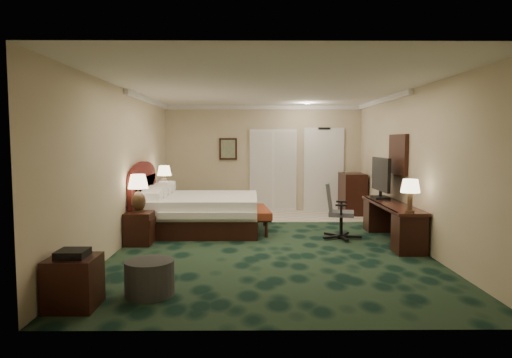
{
  "coord_description": "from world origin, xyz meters",
  "views": [
    {
      "loc": [
        -0.29,
        -7.95,
        1.79
      ],
      "look_at": [
        -0.21,
        0.6,
        1.09
      ],
      "focal_mm": 32.0,
      "sensor_mm": 36.0,
      "label": 1
    }
  ],
  "objects_px": {
    "nightstand_near": "(140,228)",
    "minibar": "(352,194)",
    "nightstand_far": "(166,207)",
    "lamp_far": "(164,179)",
    "bed": "(202,213)",
    "side_table": "(74,282)",
    "lamp_near": "(138,193)",
    "bed_bench": "(256,220)",
    "ottoman": "(150,278)",
    "desk": "(391,222)",
    "desk_chair": "(341,211)",
    "tv": "(381,178)"
  },
  "relations": [
    {
      "from": "bed",
      "to": "lamp_far",
      "type": "distance_m",
      "value": 1.54
    },
    {
      "from": "nightstand_far",
      "to": "tv",
      "type": "xyz_separation_m",
      "value": [
        4.41,
        -1.35,
        0.75
      ]
    },
    {
      "from": "side_table",
      "to": "bed",
      "type": "bearing_deg",
      "value": 77.95
    },
    {
      "from": "lamp_far",
      "to": "desk_chair",
      "type": "bearing_deg",
      "value": -27.47
    },
    {
      "from": "lamp_far",
      "to": "desk",
      "type": "xyz_separation_m",
      "value": [
        4.48,
        -2.06,
        -0.62
      ]
    },
    {
      "from": "bed",
      "to": "side_table",
      "type": "xyz_separation_m",
      "value": [
        -0.92,
        -4.3,
        -0.07
      ]
    },
    {
      "from": "lamp_far",
      "to": "ottoman",
      "type": "bearing_deg",
      "value": -81.22
    },
    {
      "from": "nightstand_far",
      "to": "minibar",
      "type": "bearing_deg",
      "value": 13.37
    },
    {
      "from": "nightstand_near",
      "to": "lamp_near",
      "type": "bearing_deg",
      "value": 116.46
    },
    {
      "from": "nightstand_far",
      "to": "lamp_far",
      "type": "height_order",
      "value": "lamp_far"
    },
    {
      "from": "desk_chair",
      "to": "minibar",
      "type": "xyz_separation_m",
      "value": [
        0.83,
        2.86,
        -0.01
      ]
    },
    {
      "from": "ottoman",
      "to": "desk",
      "type": "height_order",
      "value": "desk"
    },
    {
      "from": "bed",
      "to": "tv",
      "type": "xyz_separation_m",
      "value": [
        3.49,
        -0.37,
        0.73
      ]
    },
    {
      "from": "lamp_near",
      "to": "minibar",
      "type": "relative_size",
      "value": 0.65
    },
    {
      "from": "lamp_near",
      "to": "minibar",
      "type": "distance_m",
      "value": 5.53
    },
    {
      "from": "tv",
      "to": "bed_bench",
      "type": "bearing_deg",
      "value": 172.85
    },
    {
      "from": "bed",
      "to": "side_table",
      "type": "relative_size",
      "value": 3.98
    },
    {
      "from": "lamp_near",
      "to": "desk_chair",
      "type": "xyz_separation_m",
      "value": [
        3.63,
        0.38,
        -0.38
      ]
    },
    {
      "from": "lamp_near",
      "to": "tv",
      "type": "distance_m",
      "value": 4.55
    },
    {
      "from": "lamp_far",
      "to": "nightstand_far",
      "type": "bearing_deg",
      "value": -60.33
    },
    {
      "from": "tv",
      "to": "lamp_far",
      "type": "bearing_deg",
      "value": 161.45
    },
    {
      "from": "desk",
      "to": "desk_chair",
      "type": "relative_size",
      "value": 2.29
    },
    {
      "from": "nightstand_near",
      "to": "bed_bench",
      "type": "height_order",
      "value": "nightstand_near"
    },
    {
      "from": "nightstand_far",
      "to": "lamp_far",
      "type": "xyz_separation_m",
      "value": [
        -0.03,
        0.06,
        0.63
      ]
    },
    {
      "from": "bed_bench",
      "to": "minibar",
      "type": "xyz_separation_m",
      "value": [
        2.4,
        2.14,
        0.27
      ]
    },
    {
      "from": "bed_bench",
      "to": "side_table",
      "type": "xyz_separation_m",
      "value": [
        -2.0,
        -4.2,
        0.05
      ]
    },
    {
      "from": "bed_bench",
      "to": "ottoman",
      "type": "bearing_deg",
      "value": -114.41
    },
    {
      "from": "minibar",
      "to": "ottoman",
      "type": "bearing_deg",
      "value": -121.72
    },
    {
      "from": "lamp_far",
      "to": "minibar",
      "type": "relative_size",
      "value": 0.59
    },
    {
      "from": "bed_bench",
      "to": "desk_chair",
      "type": "distance_m",
      "value": 1.75
    },
    {
      "from": "ottoman",
      "to": "lamp_far",
      "type": "bearing_deg",
      "value": 98.78
    },
    {
      "from": "nightstand_near",
      "to": "nightstand_far",
      "type": "relative_size",
      "value": 0.86
    },
    {
      "from": "nightstand_near",
      "to": "side_table",
      "type": "height_order",
      "value": "nightstand_near"
    },
    {
      "from": "desk_chair",
      "to": "minibar",
      "type": "distance_m",
      "value": 2.98
    },
    {
      "from": "lamp_near",
      "to": "desk",
      "type": "bearing_deg",
      "value": 2.49
    },
    {
      "from": "bed",
      "to": "tv",
      "type": "distance_m",
      "value": 3.59
    },
    {
      "from": "bed_bench",
      "to": "desk",
      "type": "relative_size",
      "value": 0.58
    },
    {
      "from": "nightstand_near",
      "to": "tv",
      "type": "xyz_separation_m",
      "value": [
        4.45,
        0.88,
        0.8
      ]
    },
    {
      "from": "bed",
      "to": "nightstand_near",
      "type": "distance_m",
      "value": 1.58
    },
    {
      "from": "nightstand_near",
      "to": "lamp_near",
      "type": "distance_m",
      "value": 0.61
    },
    {
      "from": "nightstand_near",
      "to": "minibar",
      "type": "height_order",
      "value": "minibar"
    },
    {
      "from": "ottoman",
      "to": "bed",
      "type": "bearing_deg",
      "value": 87.19
    },
    {
      "from": "bed_bench",
      "to": "tv",
      "type": "relative_size",
      "value": 1.32
    },
    {
      "from": "bed",
      "to": "desk_chair",
      "type": "relative_size",
      "value": 2.15
    },
    {
      "from": "bed",
      "to": "ottoman",
      "type": "xyz_separation_m",
      "value": [
        -0.19,
        -3.91,
        -0.15
      ]
    },
    {
      "from": "lamp_far",
      "to": "side_table",
      "type": "height_order",
      "value": "lamp_far"
    },
    {
      "from": "nightstand_far",
      "to": "nightstand_near",
      "type": "bearing_deg",
      "value": -90.97
    },
    {
      "from": "desk",
      "to": "tv",
      "type": "xyz_separation_m",
      "value": [
        -0.03,
        0.65,
        0.74
      ]
    },
    {
      "from": "bed_bench",
      "to": "minibar",
      "type": "height_order",
      "value": "minibar"
    },
    {
      "from": "desk",
      "to": "minibar",
      "type": "bearing_deg",
      "value": 90.78
    }
  ]
}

